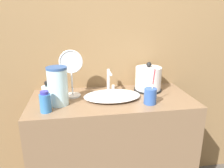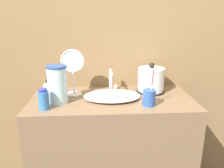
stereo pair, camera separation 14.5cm
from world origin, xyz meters
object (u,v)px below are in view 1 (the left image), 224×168
lotion_bottle (47,93)px  toothbrush_cup (150,96)px  electric_kettle (148,80)px  vanity_mirror (71,71)px  water_pitcher (58,86)px  faucet (110,79)px  shampoo_bottle (45,102)px

lotion_bottle → toothbrush_cup: bearing=-15.2°
toothbrush_cup → lotion_bottle: (-0.65, 0.18, -0.00)m
electric_kettle → toothbrush_cup: toothbrush_cup is taller
vanity_mirror → water_pitcher: bearing=-121.8°
faucet → vanity_mirror: (-0.27, -0.06, 0.09)m
toothbrush_cup → vanity_mirror: 0.55m
faucet → toothbrush_cup: toothbrush_cup is taller
faucet → toothbrush_cup: 0.35m
electric_kettle → toothbrush_cup: bearing=-105.1°
faucet → water_pitcher: 0.40m
electric_kettle → water_pitcher: water_pitcher is taller
lotion_bottle → faucet: bearing=12.9°
faucet → electric_kettle: electric_kettle is taller
shampoo_bottle → water_pitcher: water_pitcher is taller
faucet → electric_kettle: bearing=-5.3°
electric_kettle → water_pitcher: (-0.64, -0.17, 0.04)m
toothbrush_cup → vanity_mirror: bearing=155.9°
vanity_mirror → lotion_bottle: bearing=-166.3°
faucet → vanity_mirror: bearing=-167.6°
shampoo_bottle → vanity_mirror: size_ratio=0.40×
shampoo_bottle → water_pitcher: (0.07, 0.10, 0.06)m
lotion_bottle → shampoo_bottle: lotion_bottle is taller
faucet → lotion_bottle: (-0.43, -0.10, -0.04)m
electric_kettle → shampoo_bottle: bearing=-159.0°
electric_kettle → water_pitcher: size_ratio=0.89×
toothbrush_cup → vanity_mirror: vanity_mirror is taller
shampoo_bottle → vanity_mirror: vanity_mirror is taller
lotion_bottle → water_pitcher: size_ratio=0.53×
vanity_mirror → faucet: bearing=12.4°
electric_kettle → lotion_bottle: size_ratio=1.66×
faucet → electric_kettle: size_ratio=0.76×
electric_kettle → water_pitcher: bearing=-165.2°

